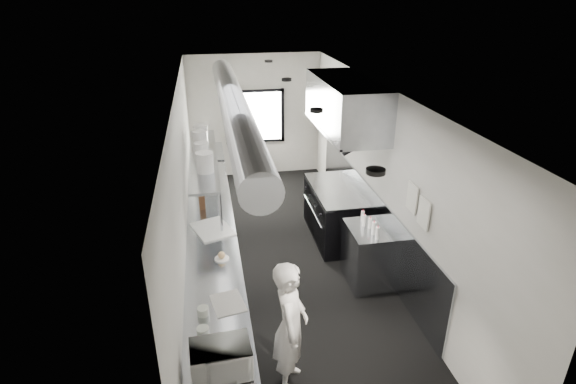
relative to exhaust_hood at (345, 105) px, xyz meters
name	(u,v)px	position (x,y,z in m)	size (l,w,h in m)	color
floor	(286,263)	(-1.10, -0.70, -2.39)	(3.00, 8.00, 0.01)	black
ceiling	(285,91)	(-1.10, -0.70, 0.41)	(3.00, 8.00, 0.01)	beige
wall_back	(255,116)	(-1.10, 3.30, -0.99)	(3.00, 0.02, 2.80)	beige
wall_left	(184,192)	(-2.60, -0.70, -0.99)	(0.02, 8.00, 2.80)	beige
wall_right	(380,177)	(0.40, -0.70, -0.99)	(0.02, 8.00, 2.80)	beige
wall_cladding	(368,217)	(0.38, -0.40, -1.84)	(0.03, 5.50, 1.10)	#9CA3AA
hvac_duct	(233,104)	(-1.80, -0.30, 0.16)	(0.40, 0.40, 6.40)	#92959A
service_window	(255,117)	(-1.10, 3.26, -0.99)	(1.36, 0.05, 1.25)	white
exhaust_hood	(345,105)	(0.00, 0.00, 0.00)	(0.81, 2.20, 0.88)	#9CA3AA
prep_counter	(214,263)	(-2.25, -1.20, -1.94)	(0.70, 6.00, 0.90)	#9CA3AA
pass_shelf	(204,158)	(-2.29, 0.30, -0.86)	(0.45, 3.00, 0.68)	#9CA3AA
range	(336,213)	(-0.06, 0.00, -1.92)	(0.88, 1.60, 0.94)	black
bottle_station	(369,255)	(0.05, -1.40, -1.94)	(0.65, 0.80, 0.90)	#9CA3AA
far_work_table	(208,171)	(-2.25, 2.50, -1.94)	(0.70, 1.20, 0.90)	#9CA3AA
notice_sheet_a	(412,198)	(0.37, -1.90, -0.79)	(0.02, 0.28, 0.38)	silver
notice_sheet_b	(424,213)	(0.37, -2.25, -0.84)	(0.02, 0.28, 0.38)	silver
line_cook	(290,326)	(-1.47, -3.10, -1.60)	(0.57, 0.38, 1.57)	silver
microwave	(221,359)	(-2.23, -3.72, -1.34)	(0.50, 0.38, 0.30)	white
deli_tub_a	(203,332)	(-2.39, -3.21, -1.44)	(0.13, 0.13, 0.09)	#ADB4A6
deli_tub_b	(203,311)	(-2.39, -2.89, -1.45)	(0.13, 0.13, 0.09)	#ADB4A6
newspaper	(228,303)	(-2.11, -2.74, -1.49)	(0.34, 0.42, 0.01)	silver
small_plate	(222,259)	(-2.13, -1.82, -1.48)	(0.19, 0.19, 0.02)	silver
pastry	(222,255)	(-2.13, -1.82, -1.43)	(0.09, 0.09, 0.09)	#DDB074
cutting_board	(212,229)	(-2.23, -1.01, -1.48)	(0.48, 0.64, 0.02)	silver
knife_block	(202,201)	(-2.37, -0.23, -1.38)	(0.09, 0.21, 0.23)	brown
plate_stack_a	(205,162)	(-2.27, -0.41, -0.67)	(0.26, 0.26, 0.31)	silver
plate_stack_b	(201,151)	(-2.31, 0.13, -0.68)	(0.22, 0.22, 0.29)	silver
plate_stack_c	(200,141)	(-2.32, 0.57, -0.65)	(0.25, 0.25, 0.35)	silver
plate_stack_d	(201,135)	(-2.31, 0.87, -0.63)	(0.24, 0.24, 0.37)	silver
squeeze_bottle_a	(377,233)	(0.03, -1.69, -1.40)	(0.06, 0.06, 0.18)	silver
squeeze_bottle_b	(374,228)	(0.02, -1.56, -1.39)	(0.06, 0.06, 0.19)	silver
squeeze_bottle_c	(370,223)	(0.03, -1.37, -1.41)	(0.05, 0.05, 0.16)	silver
squeeze_bottle_d	(364,220)	(-0.03, -1.29, -1.40)	(0.06, 0.06, 0.17)	silver
squeeze_bottle_e	(363,216)	(0.00, -1.14, -1.41)	(0.05, 0.05, 0.16)	silver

